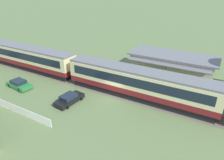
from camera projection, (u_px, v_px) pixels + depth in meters
ground_plane at (112, 98)px, 27.90m from camera, size 600.00×600.00×0.00m
passenger_train at (140, 83)px, 26.99m from camera, size 65.69×3.09×4.22m
railway_track at (162, 104)px, 26.51m from camera, size 135.95×3.60×0.04m
station_building at (172, 65)px, 34.29m from camera, size 14.45×7.53×3.72m
parked_car_black at (69, 99)px, 26.52m from camera, size 2.41×4.27×1.25m
parked_car_green at (19, 84)px, 30.53m from camera, size 4.35×2.26×1.21m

